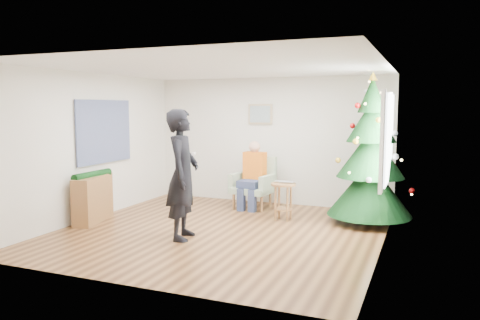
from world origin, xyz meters
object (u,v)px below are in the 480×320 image
at_px(armchair, 254,189).
at_px(stool, 283,201).
at_px(standing_man, 183,175).
at_px(console, 93,199).
at_px(christmas_tree, 371,156).

bearing_deg(armchair, stool, -34.10).
distance_m(standing_man, console, 2.09).
relative_size(stool, standing_man, 0.34).
bearing_deg(standing_man, stool, -46.26).
xyz_separation_m(christmas_tree, stool, (-1.43, -0.36, -0.83)).
height_order(stool, standing_man, standing_man).
bearing_deg(standing_man, armchair, -19.41).
relative_size(christmas_tree, standing_man, 1.32).
bearing_deg(armchair, christmas_tree, -1.87).
relative_size(christmas_tree, console, 2.59).
relative_size(standing_man, console, 1.96).
height_order(stool, console, console).
distance_m(stool, standing_man, 2.11).
bearing_deg(stool, christmas_tree, 14.10).
relative_size(armchair, console, 1.01).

